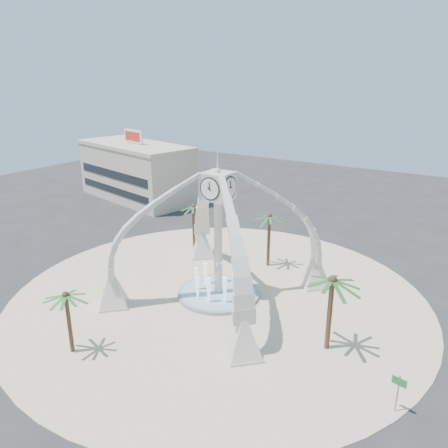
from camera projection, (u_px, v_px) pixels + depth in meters
The scene contains 10 objects.
ground at pixel (218, 295), 42.85m from camera, with size 140.00×140.00×0.00m, color #282828.
plaza at pixel (218, 295), 42.84m from camera, with size 40.00×40.00×0.06m, color beige.
clock_tower at pixel (218, 233), 40.76m from camera, with size 17.94×17.94×16.30m.
fountain at pixel (218, 293), 42.76m from camera, with size 8.00×8.00×3.62m.
building_nw at pixel (136, 171), 75.32m from camera, with size 23.75×13.73×11.90m.
palm_east at pixel (332, 281), 32.64m from camera, with size 5.15×5.15×6.81m.
palm_west at pixel (193, 207), 50.61m from camera, with size 3.99×3.99×6.77m.
palm_north at pixel (270, 217), 47.71m from camera, with size 4.27×4.27×6.64m.
palm_south at pixel (66, 296), 32.55m from camera, with size 3.81×3.81×5.60m.
street_sign at pixel (399, 386), 27.43m from camera, with size 0.99×0.23×2.74m.
Camera 1 is at (21.46, -31.72, 20.48)m, focal length 35.00 mm.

